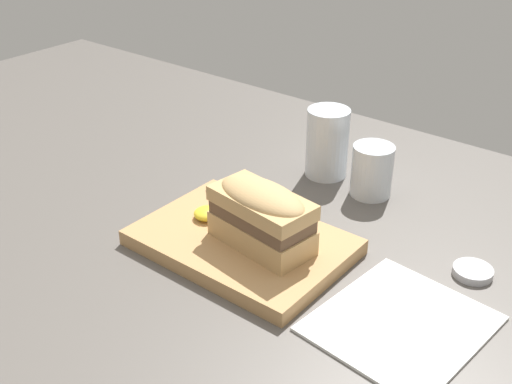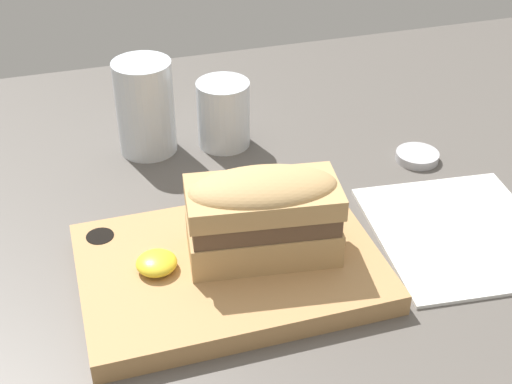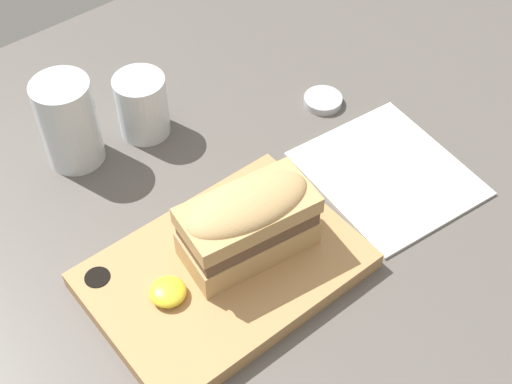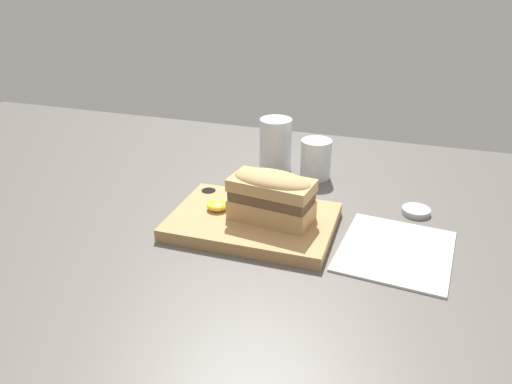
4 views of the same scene
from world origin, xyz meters
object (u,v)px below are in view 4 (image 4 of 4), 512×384
(water_glass, at_px, (275,148))
(wine_glass, at_px, (316,160))
(condiment_dish, at_px, (416,211))
(serving_board, at_px, (253,221))
(sandwich, at_px, (272,194))
(napkin, at_px, (396,251))

(water_glass, xyz_separation_m, wine_glass, (0.09, -0.01, -0.01))
(condiment_dish, bearing_deg, serving_board, -152.90)
(water_glass, bearing_deg, serving_board, -82.84)
(sandwich, xyz_separation_m, condiment_dish, (0.24, 0.14, -0.06))
(serving_board, relative_size, water_glass, 2.43)
(serving_board, distance_m, sandwich, 0.07)
(serving_board, xyz_separation_m, condiment_dish, (0.27, 0.14, -0.01))
(serving_board, height_order, napkin, serving_board)
(sandwich, relative_size, condiment_dish, 2.88)
(water_glass, distance_m, wine_glass, 0.09)
(wine_glass, bearing_deg, serving_board, -103.73)
(sandwich, distance_m, water_glass, 0.27)
(wine_glass, distance_m, condiment_dish, 0.24)
(napkin, bearing_deg, condiment_dish, 79.60)
(napkin, bearing_deg, sandwich, 178.13)
(sandwich, relative_size, napkin, 0.71)
(sandwich, height_order, napkin, sandwich)
(wine_glass, bearing_deg, water_glass, 171.72)
(water_glass, relative_size, napkin, 0.55)
(sandwich, xyz_separation_m, wine_glass, (0.03, 0.25, -0.03))
(sandwich, bearing_deg, serving_board, -179.25)
(serving_board, relative_size, wine_glass, 3.39)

